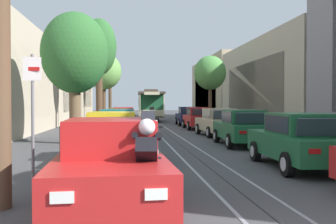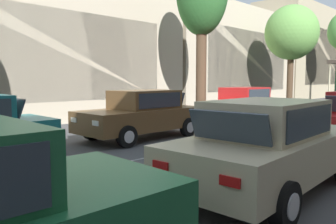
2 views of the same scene
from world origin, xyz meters
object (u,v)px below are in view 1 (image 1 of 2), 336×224
Objects in this scene: street_tree_kerb_left_far at (110,71)px; motorcycle_with_rider at (147,163)px; parked_car_red_near_left at (110,163)px; street_tree_kerb_left_second at (75,54)px; parked_car_beige_fourth_right at (219,122)px; parked_car_navy_sixth_right at (188,116)px; parked_car_green_mid_right at (243,128)px; parked_car_yellow_second_left at (112,136)px; cable_car_trolley at (150,105)px; parked_car_red_fifth_right at (199,118)px; parked_car_red_fifth_left at (123,117)px; street_tree_kerb_left_fourth at (104,72)px; parked_car_green_second_right at (300,140)px; parked_car_brown_fourth_left at (121,121)px; street_tree_kerb_left_mid at (99,49)px; street_sign_post at (33,108)px; street_tree_kerb_right_second at (210,73)px; parked_car_teal_mid_left at (117,126)px; fire_hydrant at (321,145)px.

street_tree_kerb_left_far reaches higher than motorcycle_with_rider.
parked_car_red_near_left is 11.92m from street_tree_kerb_left_second.
parked_car_beige_fourth_right is 1.00× the size of parked_car_navy_sixth_right.
street_tree_kerb_left_second is at bearing 167.97° from parked_car_green_mid_right.
street_tree_kerb_left_far is (-1.92, 41.14, 5.14)m from parked_car_red_near_left.
parked_car_yellow_second_left is 0.48× the size of cable_car_trolley.
parked_car_yellow_second_left is 15.73m from parked_car_red_fifth_right.
cable_car_trolley is (-2.80, 7.84, 0.86)m from parked_car_navy_sixth_right.
parked_car_red_fifth_left is 14.11m from parked_car_green_mid_right.
motorcycle_with_rider is (-2.03, -34.44, -0.75)m from cable_car_trolley.
parked_car_beige_fourth_right is 18.98m from street_tree_kerb_left_fourth.
parked_car_brown_fourth_left is at bearing 112.54° from parked_car_green_second_right.
street_tree_kerb_left_mid reaches higher than street_sign_post.
parked_car_green_second_right is 29.11m from street_tree_kerb_left_fourth.
cable_car_trolley is 4.90× the size of motorcycle_with_rider.
parked_car_red_near_left is 1.01× the size of parked_car_red_fifth_right.
street_tree_kerb_left_mid is 1.18× the size of street_tree_kerb_left_fourth.
parked_car_green_mid_right is 0.74× the size of street_tree_kerb_right_second.
parked_car_teal_mid_left and parked_car_beige_fourth_right have the same top height.
parked_car_red_fifth_left is 6.35m from parked_car_navy_sixth_right.
parked_car_green_second_right is 21.81m from street_tree_kerb_right_second.
parked_car_teal_mid_left is 0.99× the size of parked_car_green_mid_right.
street_tree_kerb_left_far is 9.76m from cable_car_trolley.
parked_car_navy_sixth_right is at bearing 89.44° from parked_car_green_second_right.
parked_car_red_fifth_right is at bearing 75.32° from parked_car_red_near_left.
street_tree_kerb_left_fourth is at bearing 124.35° from parked_car_red_fifth_right.
parked_car_red_fifth_left is 0.57× the size of street_tree_kerb_left_far.
parked_car_green_second_right and parked_car_navy_sixth_right have the same top height.
cable_car_trolley reaches higher than fire_hydrant.
street_sign_post is at bearing -160.00° from parked_car_green_second_right.
parked_car_brown_fourth_left is 17.49m from motorcycle_with_rider.
parked_car_navy_sixth_right is 0.64× the size of street_tree_kerb_left_fourth.
parked_car_green_second_right is 2.69m from fire_hydrant.
motorcycle_with_rider is at bearing -85.22° from street_tree_kerb_left_fourth.
parked_car_teal_mid_left is 0.99× the size of parked_car_green_second_right.
parked_car_green_second_right is 30.02m from cable_car_trolley.
street_tree_kerb_right_second reaches higher than parked_car_brown_fourth_left.
parked_car_navy_sixth_right is 0.72× the size of street_tree_kerb_left_second.
motorcycle_with_rider reaches higher than parked_car_beige_fourth_right.
parked_car_beige_fourth_right is at bearing 62.20° from street_sign_post.
street_tree_kerb_left_far is at bearing 88.97° from street_tree_kerb_left_fourth.
parked_car_navy_sixth_right is (0.22, 22.05, 0.00)m from parked_car_green_second_right.
street_tree_kerb_left_second reaches higher than parked_car_red_near_left.
street_sign_post is (-2.24, 2.05, 0.86)m from motorcycle_with_rider.
street_tree_kerb_left_far reaches higher than street_sign_post.
parked_car_green_second_right is 0.64× the size of street_tree_kerb_left_fourth.
street_sign_post reaches higher than parked_car_green_mid_right.
street_tree_kerb_left_second is at bearing 92.89° from street_sign_post.
street_tree_kerb_left_fourth is at bearing 95.29° from parked_car_teal_mid_left.
parked_car_green_second_right is at bearing -129.84° from fire_hydrant.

